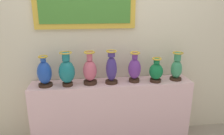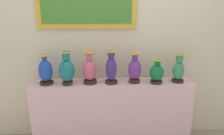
{
  "view_description": "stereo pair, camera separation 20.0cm",
  "coord_description": "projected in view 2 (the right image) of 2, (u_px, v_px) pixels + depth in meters",
  "views": [
    {
      "loc": [
        -0.29,
        -2.3,
        1.7
      ],
      "look_at": [
        0.0,
        0.0,
        0.99
      ],
      "focal_mm": 33.25,
      "sensor_mm": 36.0,
      "label": 1
    },
    {
      "loc": [
        -0.09,
        -2.32,
        1.7
      ],
      "look_at": [
        0.0,
        0.0,
        0.99
      ],
      "focal_mm": 33.25,
      "sensor_mm": 36.0,
      "label": 2
    }
  ],
  "objects": [
    {
      "name": "vase_indigo",
      "position": [
        111.0,
        68.0,
        2.4
      ],
      "size": [
        0.15,
        0.15,
        0.39
      ],
      "color": "#382319",
      "rests_on": "display_shelf"
    },
    {
      "name": "vase_rose",
      "position": [
        90.0,
        70.0,
        2.4
      ],
      "size": [
        0.16,
        0.16,
        0.39
      ],
      "color": "#382319",
      "rests_on": "display_shelf"
    },
    {
      "name": "vase_teal",
      "position": [
        67.0,
        70.0,
        2.36
      ],
      "size": [
        0.18,
        0.18,
        0.39
      ],
      "color": "#382319",
      "rests_on": "display_shelf"
    },
    {
      "name": "vase_sapphire",
      "position": [
        46.0,
        71.0,
        2.38
      ],
      "size": [
        0.16,
        0.16,
        0.36
      ],
      "color": "#382319",
      "rests_on": "display_shelf"
    },
    {
      "name": "vase_emerald",
      "position": [
        157.0,
        72.0,
        2.41
      ],
      "size": [
        0.16,
        0.16,
        0.29
      ],
      "color": "#382319",
      "rests_on": "display_shelf"
    },
    {
      "name": "vase_jade",
      "position": [
        179.0,
        70.0,
        2.45
      ],
      "size": [
        0.14,
        0.14,
        0.35
      ],
      "color": "#382319",
      "rests_on": "display_shelf"
    },
    {
      "name": "display_shelf",
      "position": [
        112.0,
        112.0,
        2.6
      ],
      "size": [
        1.92,
        0.32,
        0.8
      ],
      "primitive_type": "cube",
      "color": "beige",
      "rests_on": "ground_plane"
    },
    {
      "name": "vase_violet",
      "position": [
        135.0,
        69.0,
        2.42
      ],
      "size": [
        0.15,
        0.15,
        0.37
      ],
      "color": "#382319",
      "rests_on": "display_shelf"
    },
    {
      "name": "back_wall",
      "position": [
        111.0,
        36.0,
        2.54
      ],
      "size": [
        4.64,
        0.14,
        2.63
      ],
      "color": "beige",
      "rests_on": "ground_plane"
    }
  ]
}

